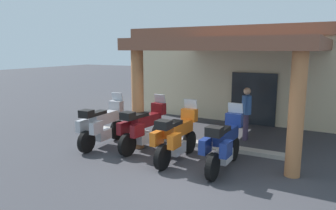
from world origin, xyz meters
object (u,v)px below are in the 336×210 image
at_px(motorcycle_silver, 102,124).
at_px(motorcycle_maroon, 143,127).
at_px(motorcycle_blue, 224,143).
at_px(motorcycle_orange, 177,136).
at_px(pedestrian, 246,110).
at_px(motel_building, 269,70).

relative_size(motorcycle_silver, motorcycle_maroon, 1.00).
bearing_deg(motorcycle_silver, motorcycle_blue, -93.63).
xyz_separation_m(motorcycle_maroon, motorcycle_blue, (2.69, -0.44, 0.00)).
bearing_deg(motorcycle_orange, motorcycle_blue, -88.97).
xyz_separation_m(motorcycle_silver, motorcycle_orange, (2.69, -0.10, 0.00)).
height_order(motorcycle_maroon, pedestrian, pedestrian).
height_order(motel_building, motorcycle_orange, motel_building).
height_order(motorcycle_silver, motorcycle_orange, same).
distance_m(motel_building, motorcycle_silver, 8.66).
xyz_separation_m(motorcycle_silver, motorcycle_maroon, (1.34, 0.32, 0.00)).
distance_m(motorcycle_orange, motorcycle_blue, 1.34).
relative_size(motorcycle_orange, motorcycle_blue, 1.00).
xyz_separation_m(motorcycle_silver, pedestrian, (3.81, 2.84, 0.34)).
bearing_deg(motel_building, motorcycle_silver, -113.09).
bearing_deg(motorcycle_blue, pedestrian, 5.17).
height_order(motorcycle_silver, pedestrian, pedestrian).
height_order(motorcycle_blue, pedestrian, pedestrian).
relative_size(motorcycle_maroon, motorcycle_blue, 1.00).
bearing_deg(pedestrian, motorcycle_blue, -86.45).
height_order(motorcycle_silver, motorcycle_blue, same).
bearing_deg(motorcycle_silver, motel_building, -26.54).
bearing_deg(motorcycle_maroon, pedestrian, -38.30).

